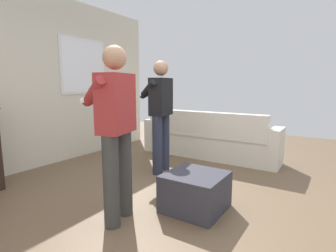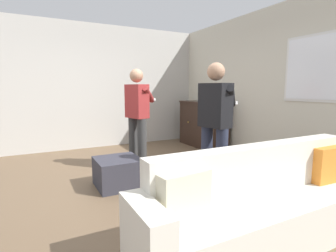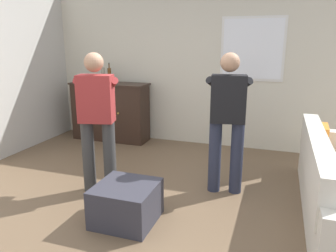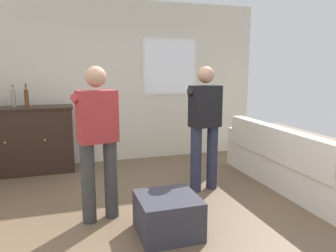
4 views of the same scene
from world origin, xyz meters
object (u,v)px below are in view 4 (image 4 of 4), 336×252
Objects in this scene: bottle_liquor_amber at (27,98)px; ottoman at (168,215)px; couch at (285,164)px; sideboard_cabinet at (27,140)px; person_standing_left at (98,137)px; bottle_wine_green at (14,98)px; person_standing_right at (204,122)px.

ottoman is (1.49, -2.46, -1.00)m from bottle_liquor_amber.
couch is 1.79× the size of sideboard_cabinet.
person_standing_left is (-0.61, 0.54, 0.74)m from ottoman.
bottle_wine_green is 0.20× the size of person_standing_right.
couch is 4.16m from bottle_wine_green.
bottle_liquor_amber is 2.74m from person_standing_right.
bottle_wine_green reaches higher than ottoman.
person_standing_left is at bearing 138.65° from ottoman.
person_standing_right is (2.32, -1.43, -0.26)m from bottle_liquor_amber.
couch is 1.52× the size of person_standing_right.
bottle_liquor_amber reaches higher than ottoman.
sideboard_cabinet is at bearing 127.63° from bottle_liquor_amber.
sideboard_cabinet is (-3.49, 1.75, 0.20)m from couch.
bottle_wine_green is 2.97m from person_standing_right.
ottoman is (1.68, -2.57, -1.00)m from bottle_wine_green.
bottle_liquor_amber is at bearing 114.45° from person_standing_left.
sideboard_cabinet is 2.96m from ottoman.
person_standing_right is at bearing 18.50° from person_standing_left.
bottle_liquor_amber is (0.20, -0.11, 0.01)m from bottle_wine_green.
bottle_wine_green is 3.23m from ottoman.
person_standing_right is (-1.13, 0.26, 0.60)m from couch.
person_standing_right reaches higher than bottle_liquor_amber.
couch is 1.31m from person_standing_right.
bottle_wine_green reaches higher than sideboard_cabinet.
couch is 3.94m from bottle_liquor_amber.
person_standing_right reaches higher than sideboard_cabinet.
person_standing_left is (0.92, -1.97, 0.41)m from sideboard_cabinet.
person_standing_right is at bearing -31.61° from bottle_liquor_amber.
couch is 1.52× the size of person_standing_left.
person_standing_left reaches higher than bottle_liquor_amber.
bottle_wine_green is at bearing 148.51° from person_standing_right.
bottle_wine_green is 2.31m from person_standing_left.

